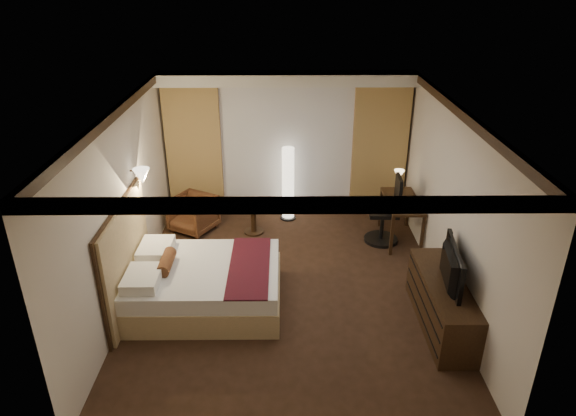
{
  "coord_description": "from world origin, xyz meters",
  "views": [
    {
      "loc": [
        -0.06,
        -6.34,
        4.33
      ],
      "look_at": [
        0.0,
        0.4,
        1.15
      ],
      "focal_mm": 32.0,
      "sensor_mm": 36.0,
      "label": 1
    }
  ],
  "objects_px": {
    "office_chair": "(383,209)",
    "dresser": "(442,304)",
    "side_table": "(254,219)",
    "television": "(446,262)",
    "armchair": "(193,212)",
    "floor_lamp": "(288,184)",
    "bed": "(206,285)",
    "desk": "(400,220)"
  },
  "relations": [
    {
      "from": "armchair",
      "to": "desk",
      "type": "xyz_separation_m",
      "value": [
        3.63,
        -0.38,
        0.02
      ]
    },
    {
      "from": "side_table",
      "to": "television",
      "type": "xyz_separation_m",
      "value": [
        2.57,
        -2.66,
        0.7
      ]
    },
    {
      "from": "armchair",
      "to": "side_table",
      "type": "height_order",
      "value": "armchair"
    },
    {
      "from": "side_table",
      "to": "dresser",
      "type": "distance_m",
      "value": 3.72
    },
    {
      "from": "armchair",
      "to": "floor_lamp",
      "type": "xyz_separation_m",
      "value": [
        1.7,
        0.47,
        0.35
      ]
    },
    {
      "from": "floor_lamp",
      "to": "office_chair",
      "type": "distance_m",
      "value": 1.85
    },
    {
      "from": "desk",
      "to": "office_chair",
      "type": "relative_size",
      "value": 0.95
    },
    {
      "from": "desk",
      "to": "dresser",
      "type": "relative_size",
      "value": 0.66
    },
    {
      "from": "side_table",
      "to": "television",
      "type": "relative_size",
      "value": 0.53
    },
    {
      "from": "desk",
      "to": "office_chair",
      "type": "xyz_separation_m",
      "value": [
        -0.32,
        -0.05,
        0.23
      ]
    },
    {
      "from": "office_chair",
      "to": "television",
      "type": "bearing_deg",
      "value": -78.68
    },
    {
      "from": "bed",
      "to": "floor_lamp",
      "type": "xyz_separation_m",
      "value": [
        1.18,
        2.7,
        0.4
      ]
    },
    {
      "from": "bed",
      "to": "side_table",
      "type": "xyz_separation_m",
      "value": [
        0.56,
        2.14,
        -0.03
      ]
    },
    {
      "from": "armchair",
      "to": "side_table",
      "type": "bearing_deg",
      "value": 24.66
    },
    {
      "from": "floor_lamp",
      "to": "office_chair",
      "type": "bearing_deg",
      "value": -29.25
    },
    {
      "from": "armchair",
      "to": "side_table",
      "type": "xyz_separation_m",
      "value": [
        1.08,
        -0.1,
        -0.09
      ]
    },
    {
      "from": "bed",
      "to": "office_chair",
      "type": "relative_size",
      "value": 1.71
    },
    {
      "from": "armchair",
      "to": "floor_lamp",
      "type": "bearing_deg",
      "value": 45.1
    },
    {
      "from": "side_table",
      "to": "desk",
      "type": "height_order",
      "value": "desk"
    },
    {
      "from": "bed",
      "to": "armchair",
      "type": "distance_m",
      "value": 2.29
    },
    {
      "from": "floor_lamp",
      "to": "bed",
      "type": "bearing_deg",
      "value": -113.54
    },
    {
      "from": "side_table",
      "to": "floor_lamp",
      "type": "height_order",
      "value": "floor_lamp"
    },
    {
      "from": "bed",
      "to": "dresser",
      "type": "bearing_deg",
      "value": -9.37
    },
    {
      "from": "armchair",
      "to": "desk",
      "type": "relative_size",
      "value": 0.62
    },
    {
      "from": "armchair",
      "to": "television",
      "type": "relative_size",
      "value": 0.7
    },
    {
      "from": "desk",
      "to": "side_table",
      "type": "bearing_deg",
      "value": 173.61
    },
    {
      "from": "office_chair",
      "to": "dresser",
      "type": "bearing_deg",
      "value": -77.96
    },
    {
      "from": "armchair",
      "to": "dresser",
      "type": "relative_size",
      "value": 0.41
    },
    {
      "from": "armchair",
      "to": "dresser",
      "type": "xyz_separation_m",
      "value": [
        3.68,
        -2.75,
        -0.02
      ]
    },
    {
      "from": "floor_lamp",
      "to": "desk",
      "type": "distance_m",
      "value": 2.14
    },
    {
      "from": "armchair",
      "to": "desk",
      "type": "height_order",
      "value": "desk"
    },
    {
      "from": "dresser",
      "to": "television",
      "type": "height_order",
      "value": "television"
    },
    {
      "from": "bed",
      "to": "desk",
      "type": "height_order",
      "value": "desk"
    },
    {
      "from": "bed",
      "to": "desk",
      "type": "xyz_separation_m",
      "value": [
        3.11,
        1.85,
        0.07
      ]
    },
    {
      "from": "office_chair",
      "to": "dresser",
      "type": "height_order",
      "value": "office_chair"
    },
    {
      "from": "side_table",
      "to": "dresser",
      "type": "bearing_deg",
      "value": -45.61
    },
    {
      "from": "side_table",
      "to": "armchair",
      "type": "bearing_deg",
      "value": 174.97
    },
    {
      "from": "desk",
      "to": "television",
      "type": "distance_m",
      "value": 2.44
    },
    {
      "from": "office_chair",
      "to": "television",
      "type": "xyz_separation_m",
      "value": [
        0.34,
        -2.32,
        0.37
      ]
    },
    {
      "from": "television",
      "to": "floor_lamp",
      "type": "bearing_deg",
      "value": 38.05
    },
    {
      "from": "side_table",
      "to": "desk",
      "type": "relative_size",
      "value": 0.47
    },
    {
      "from": "office_chair",
      "to": "armchair",
      "type": "bearing_deg",
      "value": 175.49
    }
  ]
}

